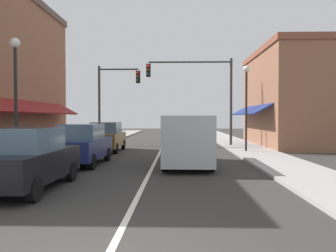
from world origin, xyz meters
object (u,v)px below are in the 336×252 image
at_px(parked_car_second_left, 82,144).
at_px(street_lamp_left_near, 16,83).
at_px(van_in_lane, 188,139).
at_px(traffic_signal_left_corner, 112,93).
at_px(parked_car_nearest_left, 27,159).
at_px(traffic_signal_mast_arm, 202,86).
at_px(parked_car_third_left, 107,137).
at_px(street_lamp_right_mid, 246,95).

bearing_deg(parked_car_second_left, street_lamp_left_near, -128.71).
relative_size(van_in_lane, traffic_signal_left_corner, 0.89).
bearing_deg(parked_car_second_left, traffic_signal_left_corner, 94.73).
height_order(parked_car_second_left, street_lamp_left_near, street_lamp_left_near).
xyz_separation_m(parked_car_nearest_left, street_lamp_left_near, (-1.72, 2.90, 2.45)).
bearing_deg(traffic_signal_mast_arm, van_in_lane, -97.94).
distance_m(parked_car_third_left, street_lamp_left_near, 8.44).
xyz_separation_m(parked_car_nearest_left, traffic_signal_left_corner, (-0.60, 15.49, 3.00)).
relative_size(parked_car_nearest_left, traffic_signal_left_corner, 0.70).
bearing_deg(street_lamp_left_near, parked_car_nearest_left, -59.24).
bearing_deg(traffic_signal_left_corner, parked_car_nearest_left, -87.80).
xyz_separation_m(parked_car_second_left, van_in_lane, (4.57, -0.12, 0.27)).
relative_size(parked_car_third_left, traffic_signal_left_corner, 0.70).
distance_m(parked_car_nearest_left, street_lamp_right_mid, 13.26).
bearing_deg(traffic_signal_mast_arm, parked_car_nearest_left, -112.67).
bearing_deg(street_lamp_right_mid, traffic_signal_left_corner, 148.57).
bearing_deg(traffic_signal_mast_arm, parked_car_second_left, -122.56).
bearing_deg(van_in_lane, street_lamp_left_near, -160.62).
xyz_separation_m(parked_car_second_left, traffic_signal_mast_arm, (5.87, 9.20, 3.39)).
height_order(parked_car_nearest_left, parked_car_third_left, same).
bearing_deg(street_lamp_left_near, parked_car_second_left, 50.39).
distance_m(parked_car_nearest_left, traffic_signal_left_corner, 15.79).
relative_size(parked_car_second_left, traffic_signal_mast_arm, 0.67).
height_order(street_lamp_left_near, street_lamp_right_mid, street_lamp_right_mid).
relative_size(parked_car_second_left, street_lamp_right_mid, 0.82).
height_order(traffic_signal_left_corner, street_lamp_left_near, traffic_signal_left_corner).
height_order(parked_car_nearest_left, parked_car_second_left, same).
xyz_separation_m(parked_car_nearest_left, parked_car_third_left, (-0.04, 10.80, 0.00)).
relative_size(parked_car_second_left, street_lamp_left_near, 0.83).
height_order(traffic_signal_mast_arm, street_lamp_left_near, traffic_signal_mast_arm).
bearing_deg(parked_car_nearest_left, parked_car_second_left, 89.69).
distance_m(parked_car_second_left, street_lamp_right_mid, 9.84).
height_order(parked_car_third_left, traffic_signal_left_corner, traffic_signal_left_corner).
height_order(parked_car_third_left, traffic_signal_mast_arm, traffic_signal_mast_arm).
bearing_deg(traffic_signal_mast_arm, traffic_signal_left_corner, 169.69).
bearing_deg(street_lamp_left_near, parked_car_third_left, 77.97).
bearing_deg(traffic_signal_left_corner, street_lamp_left_near, -95.12).
bearing_deg(parked_car_third_left, street_lamp_right_mid, -5.17).
relative_size(parked_car_nearest_left, parked_car_third_left, 1.00).
distance_m(van_in_lane, street_lamp_right_mid, 6.61).
xyz_separation_m(parked_car_third_left, van_in_lane, (4.72, -5.81, 0.27)).
relative_size(parked_car_second_left, van_in_lane, 0.79).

